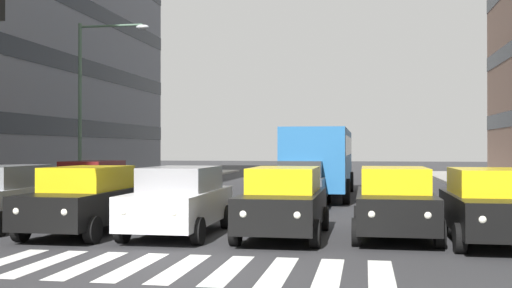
# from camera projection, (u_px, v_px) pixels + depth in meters

# --- Properties ---
(ground_plane) EXTENTS (180.00, 180.00, 0.00)m
(ground_plane) POSITION_uv_depth(u_px,v_px,m) (181.00, 268.00, 11.19)
(ground_plane) COLOR #2D2D30
(crosswalk_markings) EXTENTS (7.65, 2.80, 0.01)m
(crosswalk_markings) POSITION_uv_depth(u_px,v_px,m) (181.00, 268.00, 11.19)
(crosswalk_markings) COLOR silver
(crosswalk_markings) RESTS_ON ground_plane
(car_0) EXTENTS (2.02, 4.44, 1.72)m
(car_0) POSITION_uv_depth(u_px,v_px,m) (490.00, 205.00, 14.08)
(car_0) COLOR black
(car_0) RESTS_ON ground_plane
(car_1) EXTENTS (2.02, 4.44, 1.72)m
(car_1) POSITION_uv_depth(u_px,v_px,m) (394.00, 202.00, 15.03)
(car_1) COLOR black
(car_1) RESTS_ON ground_plane
(car_2) EXTENTS (2.02, 4.44, 1.72)m
(car_2) POSITION_uv_depth(u_px,v_px,m) (284.00, 201.00, 15.07)
(car_2) COLOR black
(car_2) RESTS_ON ground_plane
(car_3) EXTENTS (2.02, 4.44, 1.72)m
(car_3) POSITION_uv_depth(u_px,v_px,m) (179.00, 200.00, 15.48)
(car_3) COLOR silver
(car_3) RESTS_ON ground_plane
(car_4) EXTENTS (2.02, 4.44, 1.72)m
(car_4) POSITION_uv_depth(u_px,v_px,m) (86.00, 199.00, 15.66)
(car_4) COLOR black
(car_4) RESTS_ON ground_plane
(car_5) EXTENTS (2.02, 4.44, 1.72)m
(car_5) POSITION_uv_depth(u_px,v_px,m) (0.00, 196.00, 16.76)
(car_5) COLOR #B2B7BC
(car_5) RESTS_ON ground_plane
(car_row2_0) EXTENTS (2.02, 4.44, 1.72)m
(car_row2_0) POSITION_uv_depth(u_px,v_px,m) (302.00, 183.00, 23.07)
(car_row2_0) COLOR #474C51
(car_row2_0) RESTS_ON ground_plane
(car_row2_1) EXTENTS (2.02, 4.44, 1.72)m
(car_row2_1) POSITION_uv_depth(u_px,v_px,m) (91.00, 184.00, 22.54)
(car_row2_1) COLOR maroon
(car_row2_1) RESTS_ON ground_plane
(bus_behind_traffic) EXTENTS (2.78, 10.50, 3.00)m
(bus_behind_traffic) POSITION_uv_depth(u_px,v_px,m) (321.00, 155.00, 27.75)
(bus_behind_traffic) COLOR #286BAD
(bus_behind_traffic) RESTS_ON ground_plane
(street_lamp_right) EXTENTS (3.19, 0.28, 7.43)m
(street_lamp_right) POSITION_uv_depth(u_px,v_px,m) (91.00, 90.00, 26.29)
(street_lamp_right) COLOR #4C6B56
(street_lamp_right) RESTS_ON sidewalk_right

